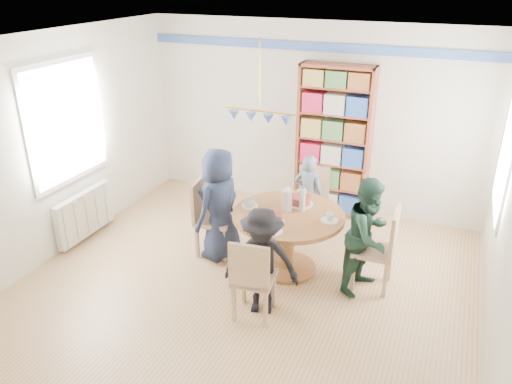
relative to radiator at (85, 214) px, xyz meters
The scene contains 14 objects.
ground 2.46m from the radiator, ahead, with size 5.00×5.00×0.00m, color tan.
room_shell 2.58m from the radiator, 14.73° to the left, with size 5.00×5.00×5.00m.
radiator is the anchor object (origin of this frame).
dining_table 2.76m from the radiator, ahead, with size 1.30×1.30×0.75m.
chair_left 1.72m from the radiator, 10.50° to the left, with size 0.48×0.48×0.98m.
chair_right 3.83m from the radiator, ahead, with size 0.44×0.44×0.98m.
chair_far 3.03m from the radiator, 25.63° to the left, with size 0.47×0.47×0.93m.
chair_near 2.81m from the radiator, 14.65° to the right, with size 0.46×0.46×0.93m.
person_left 1.91m from the radiator, ahead, with size 0.69×0.45×1.41m, color #182036.
person_right 3.69m from the radiator, ahead, with size 0.65×0.50×1.33m, color #1C392C.
person_far 2.97m from the radiator, 24.76° to the left, with size 0.42×0.27×1.15m, color gray.
person_near 2.81m from the radiator, 11.18° to the right, with size 0.77×0.44×1.19m, color black.
bookshelf 3.53m from the radiator, 36.14° to the left, with size 1.03×0.31×2.16m.
tableware 2.77m from the radiator, ahead, with size 1.17×1.17×0.31m.
Camera 1 is at (1.94, -4.27, 3.33)m, focal length 35.00 mm.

